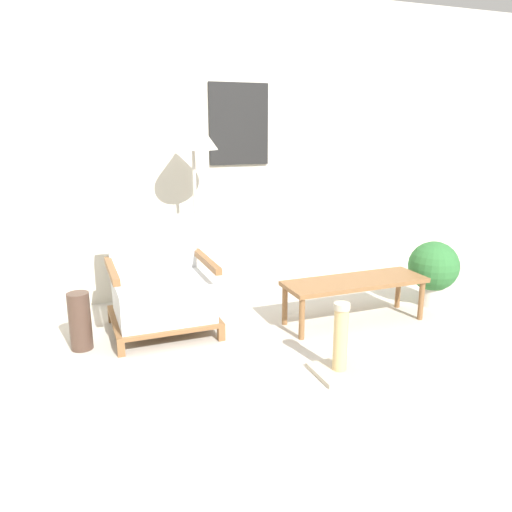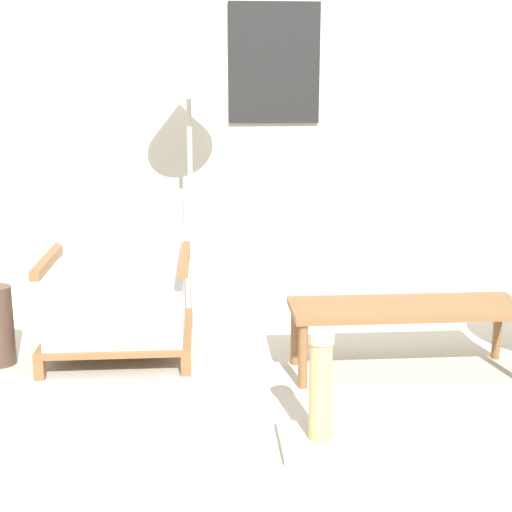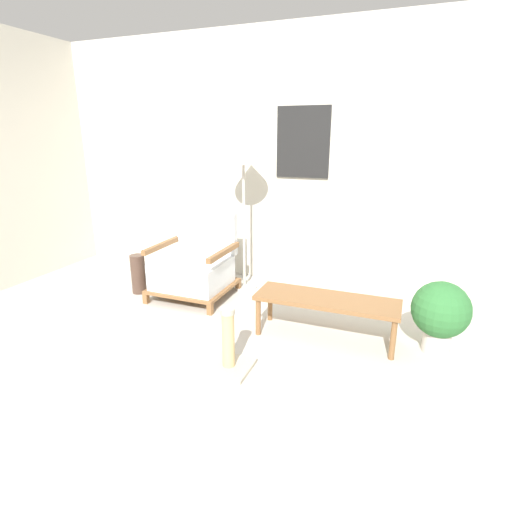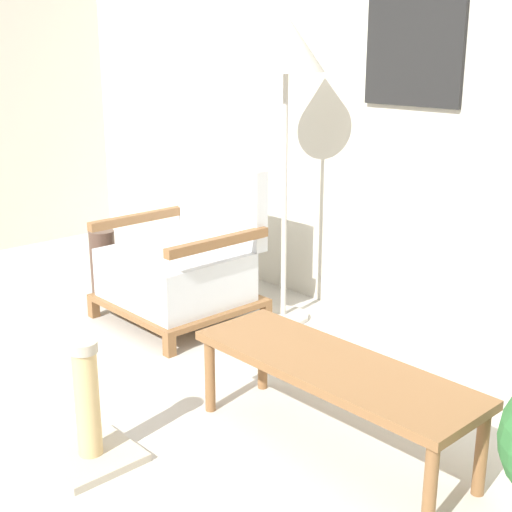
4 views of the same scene
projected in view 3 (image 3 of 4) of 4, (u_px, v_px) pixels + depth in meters
The scene contains 8 objects.
ground_plane at pixel (196, 380), 2.77m from camera, with size 14.00×14.00×0.00m, color #B7B2A8.
wall_back at pixel (290, 161), 4.28m from camera, with size 8.00×0.09×2.70m.
armchair at pixel (195, 267), 4.13m from camera, with size 0.77×0.71×0.84m.
floor_lamp at pixel (243, 157), 4.03m from camera, with size 0.40×0.40×1.63m.
coffee_table at pixel (327, 303), 3.25m from camera, with size 1.16×0.38×0.36m.
vase at pixel (138, 274), 4.24m from camera, with size 0.15×0.15×0.42m, color #473328.
potted_plant at pixel (440, 312), 3.04m from camera, with size 0.43×0.43×0.57m.
scratching_post at pixel (229, 350), 2.85m from camera, with size 0.32×0.32×0.48m.
Camera 3 is at (1.26, -2.08, 1.63)m, focal length 28.00 mm.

